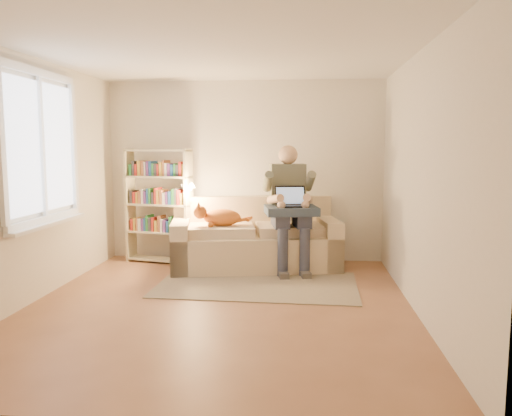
# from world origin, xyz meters

# --- Properties ---
(floor) EXTENTS (4.50, 4.50, 0.00)m
(floor) POSITION_xyz_m (0.00, 0.00, 0.00)
(floor) COLOR brown
(floor) RESTS_ON ground
(ceiling) EXTENTS (4.00, 4.50, 0.02)m
(ceiling) POSITION_xyz_m (0.00, 0.00, 2.60)
(ceiling) COLOR white
(ceiling) RESTS_ON wall_back
(wall_left) EXTENTS (0.02, 4.50, 2.60)m
(wall_left) POSITION_xyz_m (-2.00, 0.00, 1.30)
(wall_left) COLOR silver
(wall_left) RESTS_ON floor
(wall_right) EXTENTS (0.02, 4.50, 2.60)m
(wall_right) POSITION_xyz_m (2.00, 0.00, 1.30)
(wall_right) COLOR silver
(wall_right) RESTS_ON floor
(wall_back) EXTENTS (4.00, 0.02, 2.60)m
(wall_back) POSITION_xyz_m (0.00, 2.25, 1.30)
(wall_back) COLOR silver
(wall_back) RESTS_ON floor
(wall_front) EXTENTS (4.00, 0.02, 2.60)m
(wall_front) POSITION_xyz_m (0.00, -2.25, 1.30)
(wall_front) COLOR silver
(wall_front) RESTS_ON floor
(window) EXTENTS (0.12, 1.52, 1.69)m
(window) POSITION_xyz_m (-1.95, 0.20, 1.38)
(window) COLOR white
(window) RESTS_ON wall_left
(sofa) EXTENTS (2.38, 1.40, 0.95)m
(sofa) POSITION_xyz_m (0.20, 1.75, 0.35)
(sofa) COLOR beige
(sofa) RESTS_ON floor
(person) EXTENTS (0.59, 0.82, 1.68)m
(person) POSITION_xyz_m (0.68, 1.67, 0.94)
(person) COLOR #656955
(person) RESTS_ON sofa
(cat) EXTENTS (0.74, 0.36, 0.28)m
(cat) POSITION_xyz_m (-0.30, 1.51, 0.73)
(cat) COLOR orange
(cat) RESTS_ON sofa
(blanket) EXTENTS (0.76, 0.66, 0.11)m
(blanket) POSITION_xyz_m (0.79, 1.51, 0.83)
(blanket) COLOR #2D3B4F
(blanket) RESTS_ON person
(laptop) EXTENTS (0.46, 0.42, 0.32)m
(laptop) POSITION_xyz_m (0.78, 1.52, 0.95)
(laptop) COLOR black
(laptop) RESTS_ON blanket
(bookshelf) EXTENTS (1.07, 0.51, 1.63)m
(bookshelf) POSITION_xyz_m (-1.18, 1.90, 0.90)
(bookshelf) COLOR beige
(bookshelf) RESTS_ON floor
(rug) EXTENTS (2.41, 1.47, 0.01)m
(rug) POSITION_xyz_m (0.33, 0.83, 0.01)
(rug) COLOR gray
(rug) RESTS_ON floor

